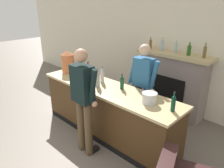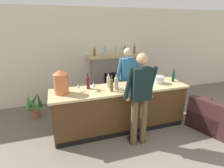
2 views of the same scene
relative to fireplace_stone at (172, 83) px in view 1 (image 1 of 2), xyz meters
name	(u,v)px [view 1 (image 1 of 2)]	position (x,y,z in m)	size (l,w,h in m)	color
wall_back_panel	(172,51)	(-0.23, 0.26, 0.66)	(12.00, 0.07, 2.75)	silver
bar_counter	(107,111)	(-0.43, -1.66, -0.23)	(2.99, 0.74, 0.98)	#462D16
fireplace_stone	(172,83)	(0.00, 0.00, 0.00)	(1.64, 0.52, 1.71)	gray
potted_plant_corner	(87,80)	(-2.36, -0.53, -0.40)	(0.41, 0.42, 0.69)	#9E5743
person_customer	(83,99)	(-0.30, -2.30, 0.29)	(0.66, 0.31, 1.82)	brown
person_bartender	(143,85)	(-0.04, -1.06, 0.25)	(0.66, 0.32, 1.75)	#3B373E
copper_dispenser	(68,62)	(-1.66, -1.62, 0.50)	(0.28, 0.32, 0.48)	#BB6338
ice_bucket_steel	(149,98)	(0.51, -1.64, 0.35)	(0.24, 0.24, 0.17)	silver
wine_bottle_rose_blush	(102,75)	(-0.67, -1.53, 0.40)	(0.08, 0.08, 0.32)	#B3B0B5
wine_bottle_chardonnay_pale	(88,70)	(-1.12, -1.51, 0.41)	(0.07, 0.07, 0.33)	#5B1424
wine_bottle_merlot_tall	(173,103)	(0.91, -1.63, 0.40)	(0.06, 0.06, 0.30)	#0A3624
wine_bottle_burgundy_dark	(91,78)	(-0.69, -1.80, 0.41)	(0.07, 0.07, 0.34)	brown
wine_bottle_riesling_slim	(98,79)	(-0.57, -1.74, 0.42)	(0.08, 0.08, 0.34)	#A9B0B2
wine_bottle_cabernet_heavy	(122,82)	(-0.18, -1.51, 0.39)	(0.07, 0.07, 0.28)	#15412B
wine_glass_back_row	(78,70)	(-1.34, -1.61, 0.38)	(0.07, 0.07, 0.16)	silver
wine_glass_front_left	(84,73)	(-1.03, -1.67, 0.39)	(0.09, 0.09, 0.18)	silver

